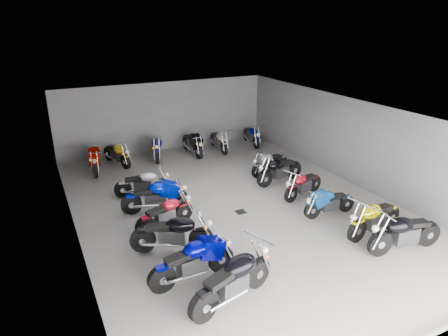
{
  "coord_description": "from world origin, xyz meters",
  "views": [
    {
      "loc": [
        -5.68,
        -10.74,
        5.99
      ],
      "look_at": [
        0.14,
        1.03,
        1.0
      ],
      "focal_mm": 32.0,
      "sensor_mm": 36.0,
      "label": 1
    }
  ],
  "objects_px": {
    "motorcycle_right_e": "(279,170)",
    "motorcycle_back_b": "(117,154)",
    "motorcycle_right_c": "(329,202)",
    "motorcycle_right_f": "(270,163)",
    "motorcycle_left_d": "(166,213)",
    "motorcycle_right_a": "(405,233)",
    "motorcycle_right_b": "(374,218)",
    "motorcycle_left_e": "(156,196)",
    "motorcycle_back_e": "(219,140)",
    "motorcycle_left_c": "(173,233)",
    "motorcycle_right_d": "(303,184)",
    "motorcycle_left_a": "(233,280)",
    "motorcycle_back_c": "(157,147)",
    "motorcycle_back_d": "(193,143)",
    "motorcycle_back_f": "(252,135)",
    "motorcycle_left_b": "(193,261)",
    "drain_grate": "(241,212)",
    "motorcycle_left_f": "(143,183)",
    "motorcycle_back_a": "(95,158)"
  },
  "relations": [
    {
      "from": "motorcycle_right_f",
      "to": "drain_grate",
      "type": "bearing_deg",
      "value": 118.58
    },
    {
      "from": "motorcycle_left_e",
      "to": "motorcycle_back_e",
      "type": "height_order",
      "value": "motorcycle_left_e"
    },
    {
      "from": "motorcycle_left_c",
      "to": "motorcycle_left_f",
      "type": "xyz_separation_m",
      "value": [
        0.26,
        3.88,
        -0.07
      ]
    },
    {
      "from": "motorcycle_right_e",
      "to": "motorcycle_back_c",
      "type": "bearing_deg",
      "value": 24.65
    },
    {
      "from": "motorcycle_left_d",
      "to": "motorcycle_right_d",
      "type": "height_order",
      "value": "motorcycle_left_d"
    },
    {
      "from": "motorcycle_left_f",
      "to": "motorcycle_back_f",
      "type": "height_order",
      "value": "motorcycle_back_f"
    },
    {
      "from": "motorcycle_left_e",
      "to": "motorcycle_right_f",
      "type": "distance_m",
      "value": 5.25
    },
    {
      "from": "motorcycle_left_a",
      "to": "motorcycle_left_c",
      "type": "height_order",
      "value": "motorcycle_left_a"
    },
    {
      "from": "motorcycle_back_b",
      "to": "motorcycle_back_c",
      "type": "distance_m",
      "value": 1.8
    },
    {
      "from": "motorcycle_right_b",
      "to": "motorcycle_right_f",
      "type": "distance_m",
      "value": 5.43
    },
    {
      "from": "motorcycle_left_b",
      "to": "motorcycle_left_c",
      "type": "height_order",
      "value": "motorcycle_left_c"
    },
    {
      "from": "motorcycle_right_d",
      "to": "motorcycle_back_a",
      "type": "bearing_deg",
      "value": 30.0
    },
    {
      "from": "motorcycle_right_c",
      "to": "motorcycle_back_f",
      "type": "bearing_deg",
      "value": -7.89
    },
    {
      "from": "motorcycle_left_c",
      "to": "motorcycle_right_f",
      "type": "xyz_separation_m",
      "value": [
        5.42,
        3.71,
        -0.07
      ]
    },
    {
      "from": "motorcycle_left_a",
      "to": "motorcycle_back_b",
      "type": "height_order",
      "value": "motorcycle_left_a"
    },
    {
      "from": "motorcycle_left_e",
      "to": "motorcycle_back_e",
      "type": "distance_m",
      "value": 6.68
    },
    {
      "from": "motorcycle_right_c",
      "to": "motorcycle_right_f",
      "type": "distance_m",
      "value": 3.92
    },
    {
      "from": "motorcycle_back_e",
      "to": "motorcycle_right_a",
      "type": "bearing_deg",
      "value": 99.78
    },
    {
      "from": "motorcycle_left_c",
      "to": "motorcycle_back_f",
      "type": "height_order",
      "value": "motorcycle_left_c"
    },
    {
      "from": "motorcycle_right_a",
      "to": "motorcycle_right_d",
      "type": "height_order",
      "value": "motorcycle_right_a"
    },
    {
      "from": "motorcycle_left_e",
      "to": "motorcycle_right_c",
      "type": "xyz_separation_m",
      "value": [
        4.88,
        -2.71,
        -0.08
      ]
    },
    {
      "from": "motorcycle_left_c",
      "to": "motorcycle_back_e",
      "type": "bearing_deg",
      "value": 170.42
    },
    {
      "from": "motorcycle_left_e",
      "to": "motorcycle_right_c",
      "type": "relative_size",
      "value": 1.17
    },
    {
      "from": "motorcycle_right_d",
      "to": "motorcycle_back_b",
      "type": "distance_m",
      "value": 8.06
    },
    {
      "from": "motorcycle_right_d",
      "to": "motorcycle_left_b",
      "type": "bearing_deg",
      "value": 101.26
    },
    {
      "from": "motorcycle_left_a",
      "to": "motorcycle_right_a",
      "type": "distance_m",
      "value": 5.11
    },
    {
      "from": "motorcycle_right_d",
      "to": "motorcycle_back_a",
      "type": "relative_size",
      "value": 0.84
    },
    {
      "from": "motorcycle_right_a",
      "to": "motorcycle_right_c",
      "type": "height_order",
      "value": "motorcycle_right_a"
    },
    {
      "from": "motorcycle_left_a",
      "to": "motorcycle_back_c",
      "type": "distance_m",
      "value": 10.2
    },
    {
      "from": "motorcycle_right_d",
      "to": "motorcycle_back_c",
      "type": "height_order",
      "value": "motorcycle_back_c"
    },
    {
      "from": "motorcycle_right_a",
      "to": "drain_grate",
      "type": "bearing_deg",
      "value": 43.62
    },
    {
      "from": "motorcycle_left_b",
      "to": "motorcycle_back_b",
      "type": "bearing_deg",
      "value": 174.02
    },
    {
      "from": "motorcycle_left_c",
      "to": "motorcycle_right_c",
      "type": "xyz_separation_m",
      "value": [
        5.18,
        -0.2,
        -0.1
      ]
    },
    {
      "from": "motorcycle_right_f",
      "to": "motorcycle_right_d",
      "type": "bearing_deg",
      "value": 162.68
    },
    {
      "from": "motorcycle_left_f",
      "to": "motorcycle_back_f",
      "type": "bearing_deg",
      "value": 133.17
    },
    {
      "from": "motorcycle_left_d",
      "to": "motorcycle_right_e",
      "type": "relative_size",
      "value": 0.89
    },
    {
      "from": "motorcycle_right_e",
      "to": "motorcycle_back_b",
      "type": "xyz_separation_m",
      "value": [
        -5.12,
        4.76,
        -0.03
      ]
    },
    {
      "from": "motorcycle_left_c",
      "to": "motorcycle_back_f",
      "type": "bearing_deg",
      "value": 161.95
    },
    {
      "from": "motorcycle_right_c",
      "to": "motorcycle_right_f",
      "type": "relative_size",
      "value": 0.96
    },
    {
      "from": "motorcycle_left_c",
      "to": "motorcycle_right_d",
      "type": "distance_m",
      "value": 5.46
    },
    {
      "from": "motorcycle_right_c",
      "to": "motorcycle_right_d",
      "type": "bearing_deg",
      "value": -0.68
    },
    {
      "from": "motorcycle_back_c",
      "to": "motorcycle_back_a",
      "type": "bearing_deg",
      "value": 26.41
    },
    {
      "from": "motorcycle_left_d",
      "to": "motorcycle_right_c",
      "type": "xyz_separation_m",
      "value": [
        4.94,
        -1.53,
        -0.03
      ]
    },
    {
      "from": "motorcycle_left_c",
      "to": "motorcycle_right_f",
      "type": "distance_m",
      "value": 6.57
    },
    {
      "from": "motorcycle_left_d",
      "to": "motorcycle_right_a",
      "type": "relative_size",
      "value": 0.85
    },
    {
      "from": "motorcycle_right_b",
      "to": "motorcycle_back_d",
      "type": "height_order",
      "value": "motorcycle_right_b"
    },
    {
      "from": "motorcycle_back_b",
      "to": "motorcycle_right_a",
      "type": "bearing_deg",
      "value": 101.38
    },
    {
      "from": "motorcycle_back_d",
      "to": "motorcycle_back_f",
      "type": "distance_m",
      "value": 3.17
    },
    {
      "from": "motorcycle_left_d",
      "to": "motorcycle_right_b",
      "type": "bearing_deg",
      "value": 44.91
    },
    {
      "from": "motorcycle_right_e",
      "to": "motorcycle_back_a",
      "type": "xyz_separation_m",
      "value": [
        -6.09,
        4.41,
        0.02
      ]
    }
  ]
}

